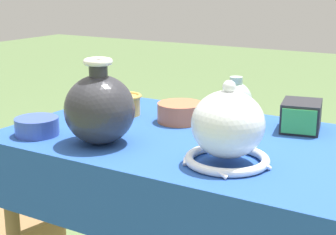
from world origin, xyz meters
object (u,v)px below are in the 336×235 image
at_px(pot_squat_terracotta, 180,112).
at_px(jar_round_celadon, 235,102).
at_px(vase_tall_bulbous, 100,108).
at_px(mosaic_tile_box, 301,116).
at_px(vase_dome_bell, 228,130).
at_px(wooden_crate, 11,234).
at_px(cup_wide_ochre, 126,104).
at_px(pot_squat_cobalt, 37,126).

height_order(pot_squat_terracotta, jar_round_celadon, jar_round_celadon).
height_order(vase_tall_bulbous, mosaic_tile_box, vase_tall_bulbous).
relative_size(vase_dome_bell, pot_squat_terracotta, 1.51).
xyz_separation_m(jar_round_celadon, wooden_crate, (-0.93, -0.13, -0.66)).
xyz_separation_m(vase_dome_bell, wooden_crate, (-1.07, 0.23, -0.68)).
bearing_deg(mosaic_tile_box, vase_tall_bulbous, -148.87).
xyz_separation_m(vase_tall_bulbous, wooden_crate, (-0.70, 0.26, -0.69)).
relative_size(vase_tall_bulbous, vase_dome_bell, 1.07).
height_order(vase_dome_bell, jar_round_celadon, vase_dome_bell).
relative_size(vase_tall_bulbous, wooden_crate, 0.57).
height_order(vase_dome_bell, cup_wide_ochre, vase_dome_bell).
height_order(vase_dome_bell, pot_squat_terracotta, vase_dome_bell).
bearing_deg(cup_wide_ochre, pot_squat_terracotta, 5.16).
xyz_separation_m(cup_wide_ochre, pot_squat_cobalt, (-0.09, -0.32, -0.01)).
height_order(mosaic_tile_box, pot_squat_cobalt, mosaic_tile_box).
height_order(vase_tall_bulbous, vase_dome_bell, vase_tall_bulbous).
xyz_separation_m(vase_tall_bulbous, jar_round_celadon, (0.23, 0.39, -0.03)).
distance_m(vase_tall_bulbous, vase_dome_bell, 0.37).
relative_size(jar_round_celadon, pot_squat_cobalt, 1.15).
bearing_deg(vase_tall_bulbous, wooden_crate, 159.56).
height_order(pot_squat_terracotta, wooden_crate, pot_squat_terracotta).
bearing_deg(vase_dome_bell, pot_squat_cobalt, -173.69).
relative_size(vase_tall_bulbous, pot_squat_cobalt, 1.87).
bearing_deg(vase_tall_bulbous, vase_dome_bell, 4.74).
bearing_deg(jar_round_celadon, pot_squat_terracotta, -149.93).
relative_size(pot_squat_cobalt, wooden_crate, 0.30).
distance_m(cup_wide_ochre, pot_squat_cobalt, 0.33).
height_order(vase_dome_bell, pot_squat_cobalt, vase_dome_bell).
bearing_deg(pot_squat_terracotta, pot_squat_cobalt, -130.47).
relative_size(jar_round_celadon, wooden_crate, 0.35).
bearing_deg(wooden_crate, mosaic_tile_box, 18.70).
bearing_deg(vase_dome_bell, jar_round_celadon, 110.74).
bearing_deg(cup_wide_ochre, pot_squat_cobalt, -105.82).
xyz_separation_m(vase_tall_bulbous, mosaic_tile_box, (0.44, 0.40, -0.05)).
bearing_deg(vase_tall_bulbous, jar_round_celadon, 59.45).
distance_m(cup_wide_ochre, jar_round_celadon, 0.36).
xyz_separation_m(vase_tall_bulbous, pot_squat_cobalt, (-0.21, -0.03, -0.07)).
distance_m(vase_dome_bell, pot_squat_terracotta, 0.40).
xyz_separation_m(pot_squat_terracotta, jar_round_celadon, (0.15, 0.09, 0.03)).
xyz_separation_m(vase_dome_bell, pot_squat_cobalt, (-0.57, -0.06, -0.06)).
bearing_deg(jar_round_celadon, vase_tall_bulbous, -120.55).
relative_size(cup_wide_ochre, wooden_crate, 0.25).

